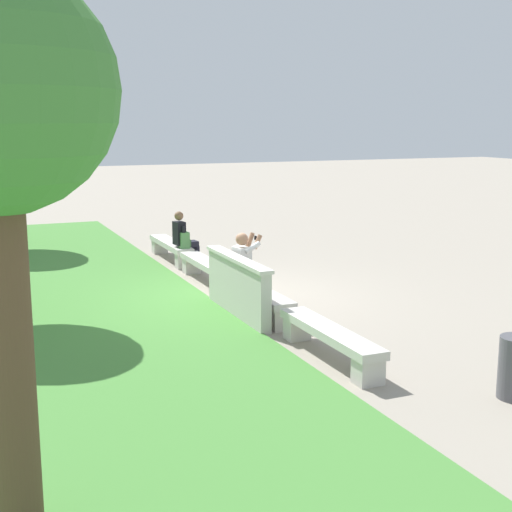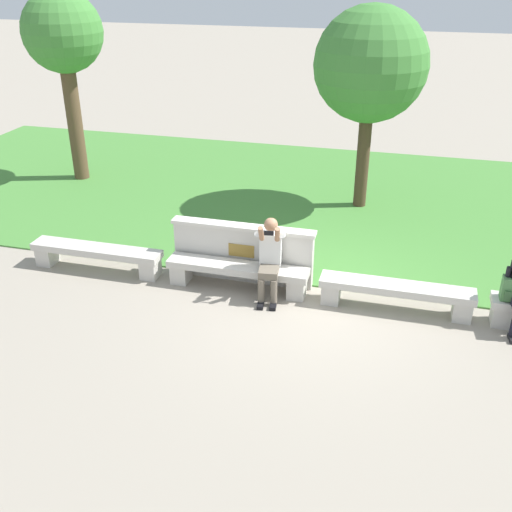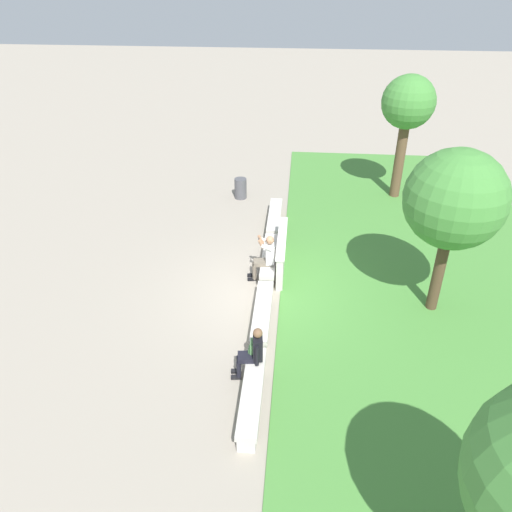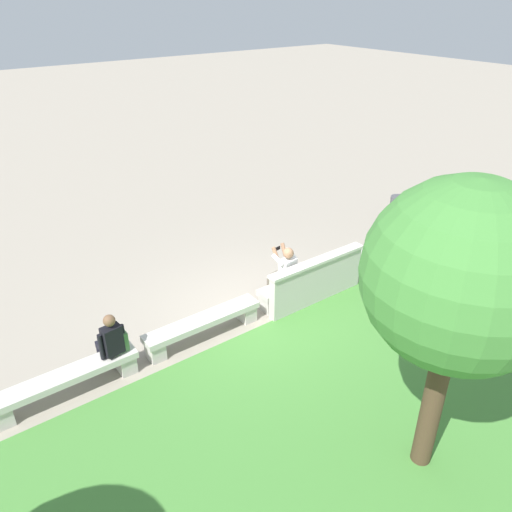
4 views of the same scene
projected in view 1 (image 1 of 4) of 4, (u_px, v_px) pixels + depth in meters
The scene contains 9 objects.
ground_plane at pixel (229, 297), 13.31m from camera, with size 80.00×80.00×0.00m, color gray.
bench_main at pixel (329, 338), 9.77m from camera, with size 2.37×0.40×0.45m.
bench_near at pixel (256, 296), 12.09m from camera, with size 2.37×0.40×0.45m.
bench_mid at pixel (207, 268), 14.42m from camera, with size 2.37×0.40×0.45m.
bench_far at pixel (171, 247), 16.74m from camera, with size 2.37×0.40×0.45m.
backrest_wall_with_plaque at pixel (238, 286), 11.92m from camera, with size 2.45×0.24×1.01m.
person_photographer at pixel (248, 265), 12.55m from camera, with size 0.51×0.76×1.32m.
person_distant at pixel (184, 237), 15.96m from camera, with size 0.48×0.70×1.26m.
backpack at pixel (184, 240), 15.84m from camera, with size 0.28×0.24×0.43m.
Camera 1 is at (-12.10, 4.60, 3.24)m, focal length 50.00 mm.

